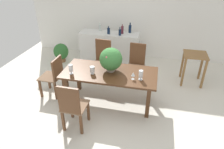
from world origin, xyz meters
name	(u,v)px	position (x,y,z in m)	size (l,w,h in m)	color
ground_plane	(111,99)	(0.00, 0.00, 0.00)	(7.04, 7.04, 0.00)	silver
back_wall	(130,15)	(0.00, 2.60, 1.30)	(6.40, 0.10, 2.60)	white
dining_table	(110,76)	(0.00, -0.08, 0.66)	(1.95, 0.91, 0.75)	#4C2D19
chair_near_left	(72,106)	(-0.44, -1.05, 0.54)	(0.43, 0.46, 0.99)	brown
chair_head_end	(54,75)	(-1.29, -0.08, 0.53)	(0.46, 0.45, 0.94)	brown
chair_far_left	(102,58)	(-0.43, 0.89, 0.58)	(0.48, 0.46, 1.06)	brown
chair_far_right	(136,62)	(0.45, 0.89, 0.56)	(0.45, 0.46, 1.02)	brown
flower_centerpiece	(111,59)	(0.01, -0.02, 1.02)	(0.47, 0.47, 0.50)	gray
crystal_vase_left	(92,70)	(-0.33, -0.23, 0.85)	(0.10, 0.10, 0.16)	silver
crystal_vase_center_near	(141,74)	(0.65, -0.24, 0.87)	(0.08, 0.08, 0.20)	silver
crystal_vase_right	(71,68)	(-0.75, -0.32, 0.87)	(0.08, 0.08, 0.20)	silver
wine_glass	(133,74)	(0.51, -0.26, 0.86)	(0.07, 0.07, 0.15)	silver
kitchen_counter	(109,48)	(-0.49, 1.88, 0.47)	(1.72, 0.53, 0.93)	silver
wine_bottle_tall	(130,29)	(0.09, 2.04, 1.05)	(0.08, 0.08, 0.29)	#0F1E38
wine_bottle_amber	(120,32)	(-0.15, 1.73, 1.02)	(0.07, 0.07, 0.24)	#0F1E38
wine_bottle_dark	(100,28)	(-0.80, 2.00, 1.03)	(0.06, 0.06, 0.24)	#B2BFB7
wine_bottle_clear	(122,30)	(-0.11, 1.92, 1.04)	(0.08, 0.08, 0.26)	#511E28
wine_bottle_green	(109,31)	(-0.49, 1.80, 1.02)	(0.08, 0.08, 0.22)	#0F1E38
side_table	(194,62)	(1.84, 1.20, 0.58)	(0.55, 0.55, 0.79)	brown
potted_plant_floor	(61,52)	(-1.93, 1.58, 0.32)	(0.45, 0.45, 0.58)	brown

